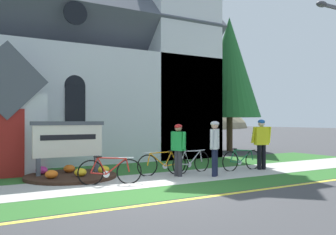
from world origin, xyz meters
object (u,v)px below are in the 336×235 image
at_px(bicycle_black, 110,171).
at_px(cyclist_in_orange_jersey, 261,140).
at_px(cyclist_in_yellow_jersey, 215,144).
at_px(cyclist_in_red_jersey, 178,146).
at_px(roadside_conifer, 229,67).
at_px(church_sign, 69,140).
at_px(bicycle_blue, 162,164).
at_px(bicycle_orange, 242,160).
at_px(bicycle_silver, 191,162).

bearing_deg(bicycle_black, cyclist_in_orange_jersey, 0.61).
xyz_separation_m(cyclist_in_yellow_jersey, cyclist_in_red_jersey, (-1.00, 0.54, -0.07)).
bearing_deg(roadside_conifer, cyclist_in_red_jersey, -139.25).
height_order(bicycle_black, roadside_conifer, roadside_conifer).
distance_m(bicycle_black, cyclist_in_yellow_jersey, 3.43).
relative_size(church_sign, roadside_conifer, 0.30).
xyz_separation_m(bicycle_black, cyclist_in_orange_jersey, (5.72, 0.06, 0.69)).
relative_size(bicycle_blue, cyclist_in_red_jersey, 1.06).
distance_m(bicycle_orange, bicycle_silver, 1.92).
distance_m(church_sign, bicycle_blue, 3.02).
relative_size(church_sign, bicycle_orange, 1.30).
bearing_deg(roadside_conifer, bicycle_silver, -138.11).
relative_size(bicycle_orange, cyclist_in_yellow_jersey, 1.01).
bearing_deg(church_sign, bicycle_black, -72.06).
height_order(bicycle_orange, bicycle_black, bicycle_black).
xyz_separation_m(bicycle_orange, cyclist_in_orange_jersey, (0.70, -0.25, 0.69)).
height_order(bicycle_blue, cyclist_in_orange_jersey, cyclist_in_orange_jersey).
relative_size(church_sign, bicycle_silver, 1.36).
xyz_separation_m(bicycle_silver, cyclist_in_yellow_jersey, (0.22, -0.98, 0.65)).
xyz_separation_m(bicycle_orange, bicycle_blue, (-2.94, 0.45, 0.00)).
distance_m(bicycle_orange, roadside_conifer, 9.20).
bearing_deg(cyclist_in_yellow_jersey, bicycle_blue, 139.81).
distance_m(cyclist_in_orange_jersey, roadside_conifer, 8.71).
distance_m(cyclist_in_yellow_jersey, cyclist_in_red_jersey, 1.14).
bearing_deg(bicycle_silver, church_sign, 161.98).
distance_m(bicycle_silver, cyclist_in_red_jersey, 1.07).
relative_size(bicycle_orange, roadside_conifer, 0.23).
xyz_separation_m(bicycle_black, bicycle_silver, (3.14, 0.67, 0.00)).
relative_size(bicycle_silver, cyclist_in_red_jersey, 1.02).
xyz_separation_m(bicycle_silver, cyclist_in_red_jersey, (-0.79, -0.44, 0.58)).
relative_size(bicycle_blue, cyclist_in_orange_jersey, 0.97).
distance_m(bicycle_orange, bicycle_black, 5.03).
height_order(church_sign, cyclist_in_yellow_jersey, cyclist_in_yellow_jersey).
bearing_deg(cyclist_in_red_jersey, bicycle_blue, 116.76).
bearing_deg(bicycle_silver, cyclist_in_yellow_jersey, -77.49).
xyz_separation_m(bicycle_blue, cyclist_in_yellow_jersey, (1.27, -1.07, 0.65)).
bearing_deg(cyclist_in_red_jersey, bicycle_orange, 1.75).
height_order(bicycle_silver, cyclist_in_yellow_jersey, cyclist_in_yellow_jersey).
distance_m(church_sign, bicycle_silver, 4.01).
relative_size(bicycle_orange, bicycle_silver, 1.05).
xyz_separation_m(church_sign, bicycle_orange, (5.63, -1.58, -0.76)).
bearing_deg(cyclist_in_red_jersey, cyclist_in_yellow_jersey, -28.47).
bearing_deg(cyclist_in_orange_jersey, church_sign, 163.92).
bearing_deg(bicycle_black, bicycle_orange, 3.54).
bearing_deg(bicycle_orange, roadside_conifer, 52.78).
height_order(bicycle_blue, cyclist_in_yellow_jersey, cyclist_in_yellow_jersey).
bearing_deg(cyclist_in_yellow_jersey, roadside_conifer, 47.12).
height_order(cyclist_in_orange_jersey, roadside_conifer, roadside_conifer).
distance_m(bicycle_black, bicycle_blue, 2.22).
distance_m(bicycle_black, roadside_conifer, 12.76).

